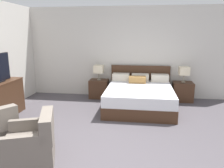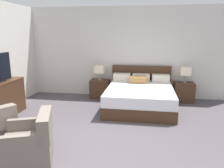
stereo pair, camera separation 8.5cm
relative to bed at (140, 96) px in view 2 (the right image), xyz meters
The scene contains 9 objects.
ground_plane 2.84m from the bed, 102.48° to the right, with size 11.19×11.19×0.00m, color #4C474C.
wall_back 1.56m from the bed, 121.18° to the left, with size 6.63×0.06×2.63m, color beige.
bed is the anchor object (origin of this frame).
nightstand_left 1.38m from the bed, 149.89° to the left, with size 0.54×0.44×0.54m.
nightstand_right 1.39m from the bed, 30.08° to the left, with size 0.54×0.44×0.54m.
table_lamp_left 1.49m from the bed, 149.84° to the left, with size 0.27×0.27×0.43m.
table_lamp_right 1.49m from the bed, 30.13° to the left, with size 0.27×0.27×0.43m.
dresser 3.27m from the bed, 159.91° to the right, with size 0.47×1.14×0.82m.
armchair_companion 3.15m from the bed, 118.28° to the right, with size 0.88×0.88×0.76m.
Camera 2 is at (0.74, -2.68, 1.86)m, focal length 35.00 mm.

